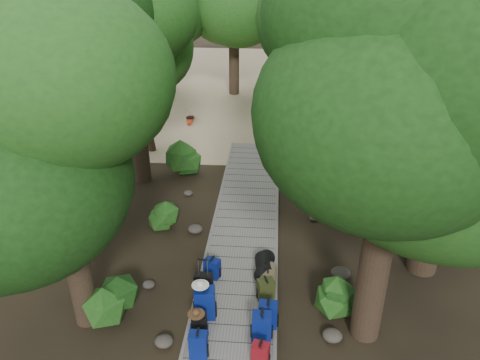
# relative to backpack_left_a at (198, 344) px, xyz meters

# --- Properties ---
(ground) EXTENTS (120.00, 120.00, 0.00)m
(ground) POSITION_rel_backpack_left_a_xyz_m (0.60, 4.42, -0.46)
(ground) COLOR #302718
(ground) RESTS_ON ground
(sand_beach) EXTENTS (40.00, 22.00, 0.02)m
(sand_beach) POSITION_rel_backpack_left_a_xyz_m (0.60, 20.42, -0.45)
(sand_beach) COLOR tan
(sand_beach) RESTS_ON ground
(boardwalk) EXTENTS (2.00, 12.00, 0.12)m
(boardwalk) POSITION_rel_backpack_left_a_xyz_m (0.60, 5.42, -0.40)
(boardwalk) COLOR gray
(boardwalk) RESTS_ON ground
(backpack_left_a) EXTENTS (0.36, 0.25, 0.68)m
(backpack_left_a) POSITION_rel_backpack_left_a_xyz_m (0.00, 0.00, 0.00)
(backpack_left_a) COLOR navy
(backpack_left_a) RESTS_ON boardwalk
(backpack_left_b) EXTENTS (0.39, 0.31, 0.63)m
(backpack_left_b) POSITION_rel_backpack_left_a_xyz_m (-0.07, 0.57, -0.03)
(backpack_left_b) COLOR black
(backpack_left_b) RESTS_ON boardwalk
(backpack_left_c) EXTENTS (0.49, 0.38, 0.86)m
(backpack_left_c) POSITION_rel_backpack_left_a_xyz_m (-0.03, 1.15, 0.09)
(backpack_left_c) COLOR navy
(backpack_left_c) RESTS_ON boardwalk
(backpack_left_d) EXTENTS (0.45, 0.39, 0.57)m
(backpack_left_d) POSITION_rel_backpack_left_a_xyz_m (-0.06, 2.57, -0.05)
(backpack_left_d) COLOR navy
(backpack_left_d) RESTS_ON boardwalk
(backpack_right_a) EXTENTS (0.38, 0.31, 0.61)m
(backpack_right_a) POSITION_rel_backpack_left_a_xyz_m (1.27, -0.12, -0.04)
(backpack_right_a) COLOR maroon
(backpack_right_a) RESTS_ON boardwalk
(backpack_right_b) EXTENTS (0.42, 0.29, 0.75)m
(backpack_right_b) POSITION_rel_backpack_left_a_xyz_m (1.27, 0.59, 0.03)
(backpack_right_b) COLOR navy
(backpack_right_b) RESTS_ON boardwalk
(backpack_right_c) EXTENTS (0.43, 0.32, 0.71)m
(backpack_right_c) POSITION_rel_backpack_left_a_xyz_m (1.39, 0.96, 0.01)
(backpack_right_c) COLOR navy
(backpack_right_c) RESTS_ON boardwalk
(backpack_right_d) EXTENTS (0.45, 0.39, 0.59)m
(backpack_right_d) POSITION_rel_backpack_left_a_xyz_m (1.32, 1.86, -0.05)
(backpack_right_d) COLOR #2D3714
(backpack_right_d) RESTS_ON boardwalk
(duffel_right_khaki) EXTENTS (0.46, 0.66, 0.43)m
(duffel_right_khaki) POSITION_rel_backpack_left_a_xyz_m (1.36, 2.41, -0.12)
(duffel_right_khaki) COLOR brown
(duffel_right_khaki) RESTS_ON boardwalk
(duffel_right_black) EXTENTS (0.54, 0.78, 0.46)m
(duffel_right_black) POSITION_rel_backpack_left_a_xyz_m (1.26, 2.78, -0.11)
(duffel_right_black) COLOR black
(duffel_right_black) RESTS_ON boardwalk
(suitcase_on_boardwalk) EXTENTS (0.44, 0.26, 0.66)m
(suitcase_on_boardwalk) POSITION_rel_backpack_left_a_xyz_m (-0.16, 1.80, -0.01)
(suitcase_on_boardwalk) COLOR black
(suitcase_on_boardwalk) RESTS_ON boardwalk
(lone_suitcase_on_sand) EXTENTS (0.49, 0.37, 0.67)m
(lone_suitcase_on_sand) POSITION_rel_backpack_left_a_xyz_m (0.93, 12.27, -0.10)
(lone_suitcase_on_sand) COLOR black
(lone_suitcase_on_sand) RESTS_ON sand_beach
(hat_brown) EXTENTS (0.37, 0.37, 0.11)m
(hat_brown) POSITION_rel_backpack_left_a_xyz_m (-0.12, 0.53, 0.34)
(hat_brown) COLOR #51351E
(hat_brown) RESTS_ON backpack_left_b
(hat_white) EXTENTS (0.39, 0.39, 0.13)m
(hat_white) POSITION_rel_backpack_left_a_xyz_m (-0.12, 1.19, 0.58)
(hat_white) COLOR silver
(hat_white) RESTS_ON backpack_left_c
(kayak) EXTENTS (0.91, 2.94, 0.29)m
(kayak) POSITION_rel_backpack_left_a_xyz_m (-2.66, 14.18, -0.30)
(kayak) COLOR #BA2D10
(kayak) RESTS_ON sand_beach
(sun_lounger) EXTENTS (1.24, 1.92, 0.59)m
(sun_lounger) POSITION_rel_backpack_left_a_xyz_m (4.30, 14.94, -0.14)
(sun_lounger) COLOR silver
(sun_lounger) RESTS_ON sand_beach
(tree_right_a) EXTENTS (5.38, 5.38, 8.96)m
(tree_right_a) POSITION_rel_backpack_left_a_xyz_m (3.53, 1.04, 4.02)
(tree_right_a) COLOR black
(tree_right_a) RESTS_ON ground
(tree_right_b) EXTENTS (6.08, 6.08, 10.85)m
(tree_right_b) POSITION_rel_backpack_left_a_xyz_m (5.39, 3.48, 4.97)
(tree_right_b) COLOR black
(tree_right_b) RESTS_ON ground
(tree_right_c) EXTENTS (5.70, 5.70, 9.87)m
(tree_right_c) POSITION_rel_backpack_left_a_xyz_m (4.35, 6.58, 4.47)
(tree_right_c) COLOR black
(tree_right_c) RESTS_ON ground
(tree_right_d) EXTENTS (6.07, 6.07, 11.12)m
(tree_right_d) POSITION_rel_backpack_left_a_xyz_m (6.45, 8.53, 5.10)
(tree_right_d) COLOR black
(tree_right_d) RESTS_ON ground
(tree_right_e) EXTENTS (4.62, 4.62, 8.32)m
(tree_right_e) POSITION_rel_backpack_left_a_xyz_m (5.22, 10.75, 3.70)
(tree_right_e) COLOR black
(tree_right_e) RESTS_ON ground
(tree_right_f) EXTENTS (5.88, 5.88, 10.50)m
(tree_right_f) POSITION_rel_backpack_left_a_xyz_m (7.50, 14.50, 4.79)
(tree_right_f) COLOR black
(tree_right_f) RESTS_ON ground
(tree_left_a) EXTENTS (4.57, 4.57, 7.61)m
(tree_left_a) POSITION_rel_backpack_left_a_xyz_m (-2.72, 0.96, 3.34)
(tree_left_a) COLOR black
(tree_left_a) RESTS_ON ground
(tree_left_b) EXTENTS (5.14, 5.14, 9.25)m
(tree_left_b) POSITION_rel_backpack_left_a_xyz_m (-4.50, 4.60, 4.17)
(tree_left_b) COLOR black
(tree_left_b) RESTS_ON ground
(tree_left_c) EXTENTS (5.04, 5.04, 8.76)m
(tree_left_c) POSITION_rel_backpack_left_a_xyz_m (-3.32, 8.00, 3.92)
(tree_left_c) COLOR black
(tree_left_c) RESTS_ON ground
(tree_back_a) EXTENTS (4.67, 4.67, 8.08)m
(tree_back_a) POSITION_rel_backpack_left_a_xyz_m (-0.96, 18.94, 3.58)
(tree_back_a) COLOR black
(tree_back_a) RESTS_ON ground
(tree_back_c) EXTENTS (5.48, 5.48, 9.86)m
(tree_back_c) POSITION_rel_backpack_left_a_xyz_m (5.82, 19.84, 4.47)
(tree_back_c) COLOR black
(tree_back_c) RESTS_ON ground
(tree_back_d) EXTENTS (5.11, 5.11, 8.52)m
(tree_back_d) POSITION_rel_backpack_left_a_xyz_m (-4.86, 18.99, 3.80)
(tree_back_d) COLOR black
(tree_back_d) RESTS_ON ground
(palm_right_a) EXTENTS (4.90, 4.90, 8.36)m
(palm_right_a) POSITION_rel_backpack_left_a_xyz_m (3.61, 9.96, 3.72)
(palm_right_a) COLOR #113E13
(palm_right_a) RESTS_ON ground
(palm_right_b) EXTENTS (3.84, 3.84, 7.42)m
(palm_right_b) POSITION_rel_backpack_left_a_xyz_m (5.45, 16.02, 3.25)
(palm_right_b) COLOR #113E13
(palm_right_b) RESTS_ON ground
(palm_right_c) EXTENTS (4.58, 4.58, 7.28)m
(palm_right_c) POSITION_rel_backpack_left_a_xyz_m (2.87, 17.40, 3.18)
(palm_right_c) COLOR #113E13
(palm_right_c) RESTS_ON ground
(palm_left_a) EXTENTS (4.38, 4.38, 6.98)m
(palm_left_a) POSITION_rel_backpack_left_a_xyz_m (-3.88, 10.58, 3.03)
(palm_left_a) COLOR #113E13
(palm_left_a) RESTS_ON ground
(rock_left_a) EXTENTS (0.41, 0.37, 0.22)m
(rock_left_a) POSITION_rel_backpack_left_a_xyz_m (-0.81, 0.34, -0.35)
(rock_left_a) COLOR #4C473F
(rock_left_a) RESTS_ON ground
(rock_left_b) EXTENTS (0.32, 0.29, 0.17)m
(rock_left_b) POSITION_rel_backpack_left_a_xyz_m (-1.62, 2.17, -0.37)
(rock_left_b) COLOR #4C473F
(rock_left_b) RESTS_ON ground
(rock_left_c) EXTENTS (0.44, 0.40, 0.24)m
(rock_left_c) POSITION_rel_backpack_left_a_xyz_m (-0.86, 4.72, -0.34)
(rock_left_c) COLOR #4C473F
(rock_left_c) RESTS_ON ground
(rock_left_d) EXTENTS (0.31, 0.28, 0.17)m
(rock_left_d) POSITION_rel_backpack_left_a_xyz_m (-1.46, 6.96, -0.38)
(rock_left_d) COLOR #4C473F
(rock_left_d) RESTS_ON ground
(rock_right_a) EXTENTS (0.44, 0.40, 0.24)m
(rock_right_a) POSITION_rel_backpack_left_a_xyz_m (2.80, 0.78, -0.34)
(rock_right_a) COLOR #4C473F
(rock_right_a) RESTS_ON ground
(rock_right_b) EXTENTS (0.51, 0.46, 0.28)m
(rock_right_b) POSITION_rel_backpack_left_a_xyz_m (3.23, 2.94, -0.32)
(rock_right_b) COLOR #4C473F
(rock_right_b) RESTS_ON ground
(rock_right_c) EXTENTS (0.27, 0.25, 0.15)m
(rock_right_c) POSITION_rel_backpack_left_a_xyz_m (2.70, 5.68, -0.39)
(rock_right_c) COLOR #4C473F
(rock_right_c) RESTS_ON ground
(rock_right_d) EXTENTS (0.53, 0.48, 0.29)m
(rock_right_d) POSITION_rel_backpack_left_a_xyz_m (3.04, 8.11, -0.32)
(rock_right_d) COLOR #4C473F
(rock_right_d) RESTS_ON ground
(shrub_left_a) EXTENTS (1.07, 1.07, 0.96)m
(shrub_left_a) POSITION_rel_backpack_left_a_xyz_m (-2.18, 1.04, 0.02)
(shrub_left_a) COLOR #1C4B16
(shrub_left_a) RESTS_ON ground
(shrub_left_b) EXTENTS (0.88, 0.88, 0.80)m
(shrub_left_b) POSITION_rel_backpack_left_a_xyz_m (-1.73, 5.00, -0.06)
(shrub_left_b) COLOR #1C4B16
(shrub_left_b) RESTS_ON ground
(shrub_left_c) EXTENTS (1.30, 1.30, 1.17)m
(shrub_left_c) POSITION_rel_backpack_left_a_xyz_m (-1.85, 8.51, 0.13)
(shrub_left_c) COLOR #1C4B16
(shrub_left_c) RESTS_ON ground
(shrub_right_a) EXTENTS (1.07, 1.07, 0.97)m
(shrub_right_a) POSITION_rel_backpack_left_a_xyz_m (2.98, 1.68, 0.02)
(shrub_right_a) COLOR #1C4B16
(shrub_right_a) RESTS_ON ground
(shrub_right_b) EXTENTS (1.41, 1.41, 1.27)m
(shrub_right_b) POSITION_rel_backpack_left_a_xyz_m (3.48, 6.37, 0.17)
(shrub_right_b) COLOR #1C4B16
(shrub_right_b) RESTS_ON ground
(shrub_right_c) EXTENTS (0.91, 0.91, 0.82)m
(shrub_right_c) POSITION_rel_backpack_left_a_xyz_m (2.47, 10.27, -0.05)
(shrub_right_c) COLOR #1C4B16
(shrub_right_c) RESTS_ON ground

